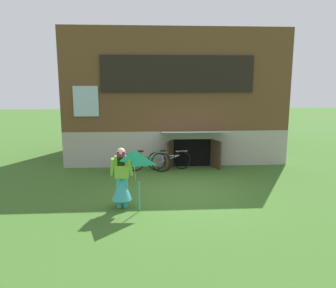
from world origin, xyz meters
The scene contains 7 objects.
ground_plane centered at (0.00, 0.00, 0.00)m, with size 60.00×60.00×0.00m, color #386023.
log_house centered at (0.00, 5.36, 2.58)m, with size 8.56×5.85×5.16m.
person centered at (-1.80, -1.12, 0.66)m, with size 0.61×0.52×1.57m.
kite centered at (-1.47, -1.60, 1.26)m, with size 0.80×0.77×1.54m.
bicycle_silver centered at (-0.34, 2.54, 0.36)m, with size 1.61×0.21×0.74m.
bicycle_green centered at (-1.13, 2.32, 0.37)m, with size 1.68×0.34×0.77m.
wooden_crate centered at (-2.07, 2.03, 0.21)m, with size 0.44×0.38×0.42m, color brown.
Camera 1 is at (-1.16, -9.43, 3.24)m, focal length 35.87 mm.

